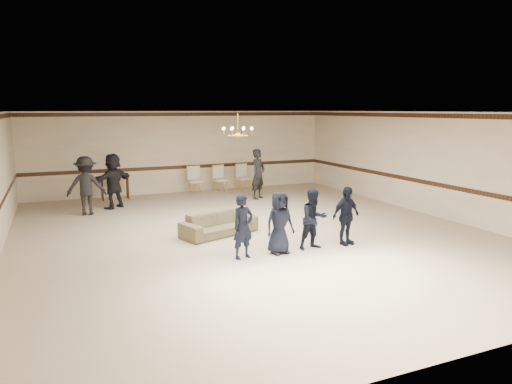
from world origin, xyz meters
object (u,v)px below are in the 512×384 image
at_px(boy_d, 346,216).
at_px(settee, 219,224).
at_px(adult_mid, 113,181).
at_px(banquet_chair_left, 196,181).
at_px(chandelier, 238,124).
at_px(boy_a, 243,227).
at_px(adult_left, 86,186).
at_px(console_table, 115,188).
at_px(boy_c, 314,219).
at_px(adult_right, 258,174).
at_px(boy_b, 280,223).
at_px(banquet_chair_mid, 220,179).
at_px(banquet_chair_right, 243,178).

distance_m(boy_d, settee, 3.31).
relative_size(adult_mid, banquet_chair_left, 1.73).
distance_m(chandelier, adult_mid, 5.22).
xyz_separation_m(boy_d, adult_mid, (-4.66, 6.71, 0.20)).
xyz_separation_m(boy_a, adult_left, (-2.86, 6.01, 0.20)).
relative_size(boy_d, settee, 0.69).
relative_size(boy_a, console_table, 1.42).
relative_size(boy_c, boy_d, 1.00).
relative_size(adult_right, banquet_chair_left, 1.73).
bearing_deg(adult_left, boy_b, 131.98).
bearing_deg(boy_d, chandelier, 108.23).
xyz_separation_m(boy_d, adult_right, (0.44, 6.31, 0.20)).
relative_size(boy_a, banquet_chair_left, 1.35).
height_order(adult_mid, banquet_chair_mid, adult_mid).
bearing_deg(boy_b, chandelier, 82.21).
relative_size(adult_left, banquet_chair_right, 1.73).
distance_m(boy_a, banquet_chair_mid, 8.39).
bearing_deg(adult_left, chandelier, 151.08).
xyz_separation_m(adult_right, console_table, (-4.88, 1.96, -0.50)).
bearing_deg(banquet_chair_left, adult_left, -150.88).
distance_m(chandelier, boy_b, 3.61).
height_order(boy_c, settee, boy_c).
bearing_deg(banquet_chair_right, boy_d, -96.54).
bearing_deg(banquet_chair_mid, adult_left, -163.71).
relative_size(chandelier, boy_b, 0.65).
height_order(boy_b, banquet_chair_left, boy_b).
bearing_deg(boy_b, adult_left, 116.50).
relative_size(chandelier, boy_d, 0.65).
bearing_deg(banquet_chair_right, boy_a, -114.56).
bearing_deg(banquet_chair_mid, boy_d, -92.53).
relative_size(banquet_chair_left, banquet_chair_mid, 1.00).
bearing_deg(console_table, banquet_chair_left, -2.12).
bearing_deg(boy_c, boy_a, 176.94).
xyz_separation_m(boy_c, banquet_chair_right, (1.45, 8.08, -0.19)).
bearing_deg(boy_d, banquet_chair_right, 74.02).
height_order(boy_c, banquet_chair_left, boy_c).
bearing_deg(boy_a, adult_mid, 91.41).
xyz_separation_m(chandelier, banquet_chair_mid, (1.24, 5.19, -2.34)).
relative_size(chandelier, banquet_chair_mid, 0.88).
bearing_deg(adult_mid, settee, 78.64).
bearing_deg(banquet_chair_left, banquet_chair_mid, 2.48).
xyz_separation_m(adult_left, adult_right, (6.00, 0.30, 0.00)).
xyz_separation_m(adult_right, banquet_chair_mid, (-0.88, 1.76, -0.39)).
height_order(boy_c, console_table, boy_c).
height_order(chandelier, adult_mid, chandelier).
relative_size(chandelier, boy_a, 0.65).
height_order(adult_mid, banquet_chair_right, adult_mid).
distance_m(boy_d, banquet_chair_right, 8.10).
distance_m(chandelier, banquet_chair_mid, 5.82).
height_order(boy_d, banquet_chair_right, boy_d).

